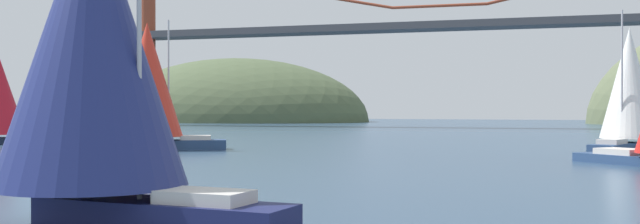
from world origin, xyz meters
TOP-DOWN VIEW (x-y plane):
  - ground_plane at (0.00, 0.00)m, footprint 360.00×360.00m
  - headland_left at (-55.00, 135.00)m, footprint 66.60×44.00m
  - suspension_bridge at (0.00, 95.00)m, footprint 145.57×6.00m
  - sailboat_navy_sail at (3.55, -5.99)m, footprint 9.64×6.25m
  - sailboat_white_mainsail at (22.56, 34.66)m, footprint 6.20×8.55m
  - sailboat_scarlet_sail at (-14.28, 27.05)m, footprint 10.00×7.64m

SIDE VIEW (x-z plane):
  - ground_plane at x=0.00m, z-range 0.00..0.00m
  - headland_left at x=-55.00m, z-range -15.31..15.31m
  - sailboat_white_mainsail at x=22.56m, z-range -0.39..10.36m
  - sailboat_navy_sail at x=3.55m, z-range -0.58..11.10m
  - sailboat_scarlet_sail at x=-14.28m, z-range 0.19..10.79m
  - suspension_bridge at x=0.00m, z-range -1.61..37.75m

